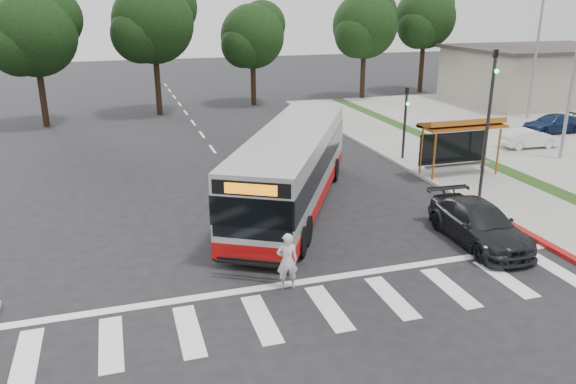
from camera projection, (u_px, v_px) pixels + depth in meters
name	position (u px, v px, depth m)	size (l,w,h in m)	color
ground	(279.00, 240.00, 20.62)	(140.00, 140.00, 0.00)	black
sidewalk_east	(429.00, 159.00, 30.92)	(4.00, 40.00, 0.12)	gray
curb_east	(397.00, 162.00, 30.35)	(0.30, 40.00, 0.15)	#9E9991
curb_east_red	(521.00, 230.00, 21.32)	(0.32, 6.00, 0.15)	maroon
commercial_building	(541.00, 76.00, 48.22)	(14.00, 10.00, 4.40)	gray
building_roof_cap	(545.00, 48.00, 47.46)	(14.60, 10.60, 0.30)	#383330
crosswalk_ladder	(329.00, 308.00, 16.10)	(18.00, 2.60, 0.01)	silver
bus_shelter	(461.00, 130.00, 27.51)	(4.20, 1.60, 2.86)	#9F541A
traffic_signal_ne_tall	(489.00, 114.00, 23.41)	(0.18, 0.37, 6.50)	black
traffic_signal_ne_short	(405.00, 116.00, 30.19)	(0.18, 0.37, 4.00)	black
lot_light_mid	(538.00, 37.00, 39.91)	(1.90, 0.35, 9.01)	gray
tree_ne_a	(365.00, 25.00, 48.43)	(6.16, 5.74, 9.30)	black
tree_ne_b	(426.00, 17.00, 52.03)	(6.16, 5.74, 10.02)	black
tree_north_a	(154.00, 21.00, 41.39)	(6.60, 6.15, 10.17)	black
tree_north_b	(253.00, 35.00, 45.85)	(5.72, 5.33, 8.43)	black
tree_north_c	(35.00, 33.00, 37.53)	(6.16, 5.74, 9.30)	black
transit_bus	(292.00, 170.00, 23.51)	(2.74, 12.62, 3.26)	#ACAEB0
pedestrian	(287.00, 261.00, 16.96)	(0.66, 0.43, 1.80)	silver
dark_sedan	(479.00, 224.00, 20.24)	(2.02, 4.96, 1.44)	black
parked_car_1	(529.00, 138.00, 33.10)	(1.18, 3.39, 1.12)	silver
parked_car_3	(552.00, 124.00, 36.80)	(1.68, 4.14, 1.20)	#132245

